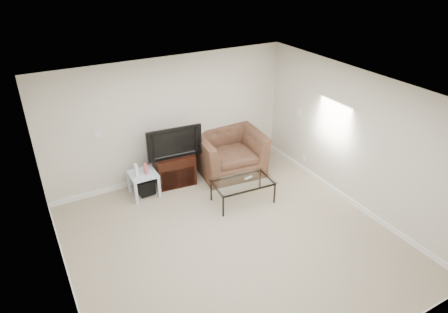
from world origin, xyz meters
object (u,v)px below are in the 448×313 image
television (173,141)px  coffee_table (243,191)px  tv_stand (174,169)px  side_table (144,184)px  recliner (229,146)px  subwoofer (145,186)px

television → coffee_table: 1.66m
tv_stand → television: 0.63m
television → side_table: television is taller
coffee_table → tv_stand: bearing=123.8°
tv_stand → recliner: (1.19, -0.14, 0.27)m
side_table → subwoofer: (0.03, 0.02, -0.07)m
side_table → tv_stand: bearing=11.4°
tv_stand → side_table: (-0.69, -0.14, -0.08)m
television → subwoofer: 1.03m
tv_stand → subwoofer: tv_stand is taller
tv_stand → recliner: bearing=-0.3°
subwoofer → recliner: 1.90m
television → side_table: 1.00m
subwoofer → recliner: (1.86, -0.02, 0.42)m
tv_stand → side_table: size_ratio=1.54×
subwoofer → coffee_table: coffee_table is taller
side_table → recliner: size_ratio=0.37×
television → subwoofer: size_ratio=3.38×
tv_stand → subwoofer: bearing=-163.4°
subwoofer → recliner: size_ratio=0.22×
subwoofer → recliner: bearing=-0.6°
television → side_table: bearing=-166.3°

